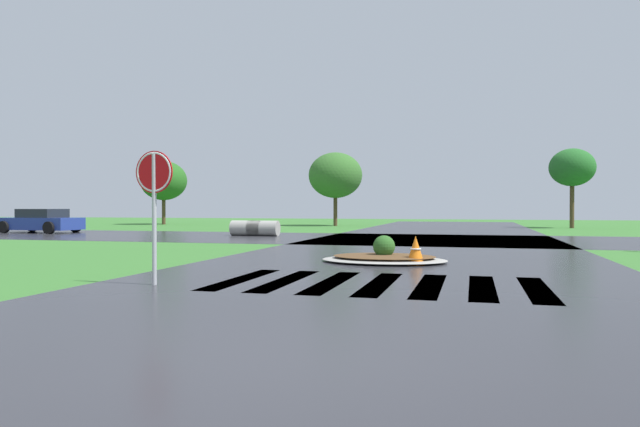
{
  "coord_description": "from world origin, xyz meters",
  "views": [
    {
      "loc": [
        1.64,
        -4.52,
        1.42
      ],
      "look_at": [
        -2.03,
        9.38,
        1.24
      ],
      "focal_mm": 32.57,
      "sensor_mm": 36.0,
      "label": 1
    }
  ],
  "objects_px": {
    "car_white_sedan": "(41,221)",
    "traffic_cone": "(416,251)",
    "median_island": "(384,257)",
    "stop_sign": "(154,186)",
    "drainage_pipe_stack": "(255,228)"
  },
  "relations": [
    {
      "from": "car_white_sedan",
      "to": "traffic_cone",
      "type": "xyz_separation_m",
      "value": [
        21.11,
        -12.11,
        -0.26
      ]
    },
    {
      "from": "median_island",
      "to": "traffic_cone",
      "type": "height_order",
      "value": "traffic_cone"
    },
    {
      "from": "car_white_sedan",
      "to": "drainage_pipe_stack",
      "type": "distance_m",
      "value": 12.32
    },
    {
      "from": "car_white_sedan",
      "to": "traffic_cone",
      "type": "height_order",
      "value": "car_white_sedan"
    },
    {
      "from": "stop_sign",
      "to": "car_white_sedan",
      "type": "height_order",
      "value": "stop_sign"
    },
    {
      "from": "drainage_pipe_stack",
      "to": "traffic_cone",
      "type": "height_order",
      "value": "drainage_pipe_stack"
    },
    {
      "from": "car_white_sedan",
      "to": "drainage_pipe_stack",
      "type": "bearing_deg",
      "value": -177.81
    },
    {
      "from": "median_island",
      "to": "stop_sign",
      "type": "bearing_deg",
      "value": -122.28
    },
    {
      "from": "drainage_pipe_stack",
      "to": "traffic_cone",
      "type": "relative_size",
      "value": 3.34
    },
    {
      "from": "stop_sign",
      "to": "traffic_cone",
      "type": "xyz_separation_m",
      "value": [
        4.19,
        4.83,
        -1.44
      ]
    },
    {
      "from": "median_island",
      "to": "drainage_pipe_stack",
      "type": "height_order",
      "value": "drainage_pipe_stack"
    },
    {
      "from": "drainage_pipe_stack",
      "to": "traffic_cone",
      "type": "bearing_deg",
      "value": -53.69
    },
    {
      "from": "car_white_sedan",
      "to": "drainage_pipe_stack",
      "type": "xyz_separation_m",
      "value": [
        12.32,
        -0.15,
        -0.24
      ]
    },
    {
      "from": "stop_sign",
      "to": "car_white_sedan",
      "type": "distance_m",
      "value": 23.96
    },
    {
      "from": "stop_sign",
      "to": "car_white_sedan",
      "type": "bearing_deg",
      "value": 139.13
    }
  ]
}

